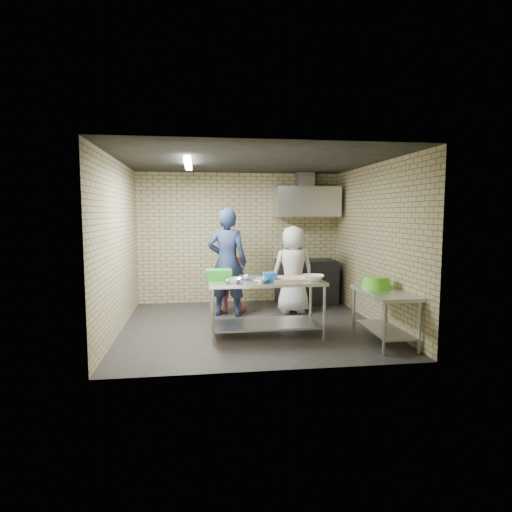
{
  "coord_description": "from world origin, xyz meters",
  "views": [
    {
      "loc": [
        -0.86,
        -6.77,
        1.87
      ],
      "look_at": [
        0.1,
        0.2,
        1.15
      ],
      "focal_mm": 29.53,
      "sensor_mm": 36.0,
      "label": 1
    }
  ],
  "objects_px": {
    "blue_tub": "(270,277)",
    "green_basin": "(377,282)",
    "man_navy": "(227,262)",
    "prep_table": "(265,308)",
    "side_counter": "(384,316)",
    "green_crate": "(219,275)",
    "bottle_green": "(325,206)",
    "bottle_red": "(306,205)",
    "woman_white": "(293,269)",
    "woman_pink": "(229,275)",
    "stove": "(306,282)"
  },
  "relations": [
    {
      "from": "blue_tub",
      "to": "green_basin",
      "type": "height_order",
      "value": "blue_tub"
    },
    {
      "from": "blue_tub",
      "to": "man_navy",
      "type": "xyz_separation_m",
      "value": [
        -0.54,
        1.44,
        0.06
      ]
    },
    {
      "from": "prep_table",
      "to": "side_counter",
      "type": "xyz_separation_m",
      "value": [
        1.66,
        -0.55,
        -0.06
      ]
    },
    {
      "from": "green_crate",
      "to": "bottle_green",
      "type": "relative_size",
      "value": 2.56
    },
    {
      "from": "bottle_red",
      "to": "woman_white",
      "type": "height_order",
      "value": "bottle_red"
    },
    {
      "from": "prep_table",
      "to": "woman_white",
      "type": "bearing_deg",
      "value": 62.1
    },
    {
      "from": "side_counter",
      "to": "prep_table",
      "type": "bearing_deg",
      "value": 161.58
    },
    {
      "from": "side_counter",
      "to": "green_crate",
      "type": "height_order",
      "value": "green_crate"
    },
    {
      "from": "green_basin",
      "to": "man_navy",
      "type": "xyz_separation_m",
      "value": [
        -2.12,
        1.64,
        0.15
      ]
    },
    {
      "from": "blue_tub",
      "to": "woman_pink",
      "type": "height_order",
      "value": "woman_pink"
    },
    {
      "from": "woman_pink",
      "to": "woman_white",
      "type": "bearing_deg",
      "value": 178.29
    },
    {
      "from": "blue_tub",
      "to": "green_basin",
      "type": "distance_m",
      "value": 1.6
    },
    {
      "from": "blue_tub",
      "to": "side_counter",
      "type": "bearing_deg",
      "value": -15.71
    },
    {
      "from": "bottle_red",
      "to": "green_crate",
      "type": "bearing_deg",
      "value": -130.19
    },
    {
      "from": "side_counter",
      "to": "blue_tub",
      "type": "bearing_deg",
      "value": 164.29
    },
    {
      "from": "stove",
      "to": "woman_pink",
      "type": "bearing_deg",
      "value": -161.73
    },
    {
      "from": "woman_pink",
      "to": "green_basin",
      "type": "bearing_deg",
      "value": 146.58
    },
    {
      "from": "side_counter",
      "to": "blue_tub",
      "type": "height_order",
      "value": "blue_tub"
    },
    {
      "from": "green_basin",
      "to": "bottle_green",
      "type": "relative_size",
      "value": 3.07
    },
    {
      "from": "side_counter",
      "to": "man_navy",
      "type": "relative_size",
      "value": 0.61
    },
    {
      "from": "green_crate",
      "to": "blue_tub",
      "type": "relative_size",
      "value": 2.0
    },
    {
      "from": "prep_table",
      "to": "woman_white",
      "type": "relative_size",
      "value": 1.05
    },
    {
      "from": "green_basin",
      "to": "bottle_green",
      "type": "xyz_separation_m",
      "value": [
        0.02,
        2.74,
        1.18
      ]
    },
    {
      "from": "bottle_red",
      "to": "prep_table",
      "type": "bearing_deg",
      "value": -117.3
    },
    {
      "from": "prep_table",
      "to": "bottle_green",
      "type": "distance_m",
      "value": 3.35
    },
    {
      "from": "blue_tub",
      "to": "bottle_green",
      "type": "relative_size",
      "value": 1.28
    },
    {
      "from": "bottle_green",
      "to": "woman_white",
      "type": "xyz_separation_m",
      "value": [
        -0.91,
        -1.03,
        -1.2
      ]
    },
    {
      "from": "blue_tub",
      "to": "man_navy",
      "type": "distance_m",
      "value": 1.54
    },
    {
      "from": "bottle_red",
      "to": "woman_white",
      "type": "bearing_deg",
      "value": -116.46
    },
    {
      "from": "blue_tub",
      "to": "stove",
      "type": "bearing_deg",
      "value": 63.25
    },
    {
      "from": "prep_table",
      "to": "bottle_green",
      "type": "relative_size",
      "value": 11.5
    },
    {
      "from": "blue_tub",
      "to": "green_basin",
      "type": "xyz_separation_m",
      "value": [
        1.59,
        -0.2,
        -0.09
      ]
    },
    {
      "from": "woman_white",
      "to": "stove",
      "type": "bearing_deg",
      "value": -124.55
    },
    {
      "from": "green_crate",
      "to": "woman_white",
      "type": "relative_size",
      "value": 0.23
    },
    {
      "from": "side_counter",
      "to": "woman_pink",
      "type": "bearing_deg",
      "value": 133.48
    },
    {
      "from": "blue_tub",
      "to": "bottle_green",
      "type": "distance_m",
      "value": 3.2
    },
    {
      "from": "side_counter",
      "to": "woman_white",
      "type": "relative_size",
      "value": 0.73
    },
    {
      "from": "side_counter",
      "to": "woman_pink",
      "type": "distance_m",
      "value": 3.06
    },
    {
      "from": "prep_table",
      "to": "blue_tub",
      "type": "bearing_deg",
      "value": -63.43
    },
    {
      "from": "side_counter",
      "to": "blue_tub",
      "type": "relative_size",
      "value": 6.26
    },
    {
      "from": "stove",
      "to": "blue_tub",
      "type": "xyz_separation_m",
      "value": [
        -1.16,
        -2.3,
        0.47
      ]
    },
    {
      "from": "green_basin",
      "to": "woman_pink",
      "type": "distance_m",
      "value": 2.85
    },
    {
      "from": "stove",
      "to": "green_basin",
      "type": "height_order",
      "value": "green_basin"
    },
    {
      "from": "woman_pink",
      "to": "woman_white",
      "type": "distance_m",
      "value": 1.21
    },
    {
      "from": "man_navy",
      "to": "stove",
      "type": "bearing_deg",
      "value": -138.66
    },
    {
      "from": "woman_white",
      "to": "bottle_red",
      "type": "bearing_deg",
      "value": -120.64
    },
    {
      "from": "woman_white",
      "to": "prep_table",
      "type": "bearing_deg",
      "value": 57.92
    },
    {
      "from": "man_navy",
      "to": "woman_white",
      "type": "bearing_deg",
      "value": -162.2
    },
    {
      "from": "prep_table",
      "to": "green_basin",
      "type": "xyz_separation_m",
      "value": [
        1.64,
        -0.3,
        0.4
      ]
    },
    {
      "from": "green_crate",
      "to": "green_basin",
      "type": "relative_size",
      "value": 0.83
    }
  ]
}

